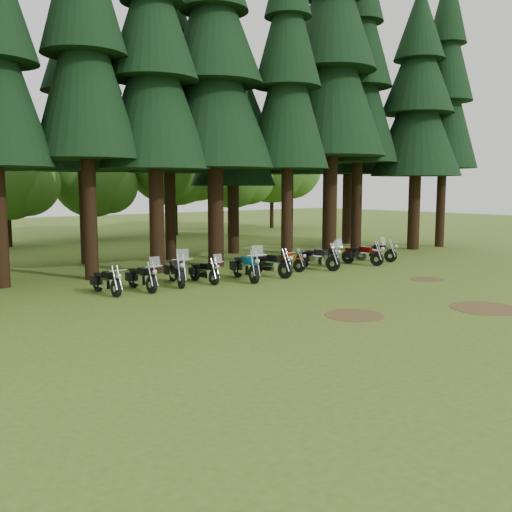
% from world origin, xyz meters
% --- Properties ---
extents(ground, '(120.00, 120.00, 0.00)m').
position_xyz_m(ground, '(0.00, 0.00, 0.00)').
color(ground, '#405D1C').
rests_on(ground, ground).
extents(pine_front_3, '(4.32, 4.32, 17.57)m').
position_xyz_m(pine_front_3, '(-6.29, 9.51, 10.52)').
color(pine_front_3, black).
rests_on(pine_front_3, ground).
extents(pine_front_4, '(4.95, 4.95, 16.33)m').
position_xyz_m(pine_front_4, '(-3.21, 9.40, 9.78)').
color(pine_front_4, black).
rests_on(pine_front_4, ground).
extents(pine_front_5, '(5.81, 5.81, 16.72)m').
position_xyz_m(pine_front_5, '(0.07, 9.44, 10.01)').
color(pine_front_5, black).
rests_on(pine_front_5, ground).
extents(pine_front_6, '(4.15, 4.15, 16.75)m').
position_xyz_m(pine_front_6, '(3.43, 8.02, 10.03)').
color(pine_front_6, black).
rests_on(pine_front_6, ground).
extents(pine_front_7, '(5.98, 5.98, 19.41)m').
position_xyz_m(pine_front_7, '(7.37, 8.76, 11.62)').
color(pine_front_7, black).
rests_on(pine_front_7, ground).
extents(pine_front_8, '(4.79, 4.79, 18.63)m').
position_xyz_m(pine_front_8, '(10.62, 9.61, 11.15)').
color(pine_front_8, black).
rests_on(pine_front_8, ground).
extents(pine_front_9, '(5.44, 5.44, 15.89)m').
position_xyz_m(pine_front_9, '(13.94, 7.83, 9.51)').
color(pine_front_9, black).
rests_on(pine_front_9, ground).
extents(pine_front_10, '(4.25, 4.25, 17.69)m').
position_xyz_m(pine_front_10, '(16.52, 7.63, 10.59)').
color(pine_front_10, black).
rests_on(pine_front_10, ground).
extents(pine_back_2, '(4.85, 4.85, 16.30)m').
position_xyz_m(pine_back_2, '(-4.38, 14.40, 9.76)').
color(pine_back_2, black).
rests_on(pine_back_2, ground).
extents(pine_back_3, '(4.35, 4.35, 16.20)m').
position_xyz_m(pine_back_3, '(-0.37, 12.94, 9.70)').
color(pine_back_3, black).
rests_on(pine_back_3, ground).
extents(pine_back_4, '(4.94, 4.94, 13.78)m').
position_xyz_m(pine_back_4, '(4.04, 13.25, 8.25)').
color(pine_back_4, black).
rests_on(pine_back_4, ground).
extents(pine_back_5, '(3.94, 3.94, 16.33)m').
position_xyz_m(pine_back_5, '(8.07, 12.86, 9.78)').
color(pine_back_5, black).
rests_on(pine_back_5, ground).
extents(pine_back_6, '(4.59, 4.59, 16.58)m').
position_xyz_m(pine_back_6, '(13.36, 12.79, 9.93)').
color(pine_back_6, black).
rests_on(pine_back_6, ground).
extents(decid_3, '(6.12, 5.95, 7.65)m').
position_xyz_m(decid_3, '(-4.71, 25.13, 4.51)').
color(decid_3, black).
rests_on(decid_3, ground).
extents(decid_4, '(5.93, 5.76, 7.41)m').
position_xyz_m(decid_4, '(1.58, 26.32, 4.37)').
color(decid_4, black).
rests_on(decid_4, ground).
extents(decid_5, '(8.45, 8.21, 10.56)m').
position_xyz_m(decid_5, '(8.29, 25.71, 6.23)').
color(decid_5, black).
rests_on(decid_5, ground).
extents(decid_6, '(7.06, 6.86, 8.82)m').
position_xyz_m(decid_6, '(14.85, 27.01, 5.20)').
color(decid_6, black).
rests_on(decid_6, ground).
extents(decid_7, '(8.44, 8.20, 10.55)m').
position_xyz_m(decid_7, '(19.46, 26.83, 6.22)').
color(decid_7, black).
rests_on(decid_7, ground).
extents(dirt_patch_0, '(1.80, 1.80, 0.01)m').
position_xyz_m(dirt_patch_0, '(-3.00, -2.00, 0.01)').
color(dirt_patch_0, '#4C3D1E').
rests_on(dirt_patch_0, ground).
extents(dirt_patch_1, '(1.40, 1.40, 0.01)m').
position_xyz_m(dirt_patch_1, '(4.50, 0.50, 0.01)').
color(dirt_patch_1, '#4C3D1E').
rests_on(dirt_patch_1, ground).
extents(dirt_patch_2, '(2.20, 2.20, 0.01)m').
position_xyz_m(dirt_patch_2, '(1.00, -4.00, 0.01)').
color(dirt_patch_2, '#4C3D1E').
rests_on(dirt_patch_2, ground).
extents(motorcycle_0, '(0.30, 2.04, 0.83)m').
position_xyz_m(motorcycle_0, '(-7.28, 5.97, 0.42)').
color(motorcycle_0, black).
rests_on(motorcycle_0, ground).
extents(motorcycle_1, '(0.41, 2.18, 1.38)m').
position_xyz_m(motorcycle_1, '(-5.93, 5.81, 0.46)').
color(motorcycle_1, black).
rests_on(motorcycle_1, ground).
extents(motorcycle_2, '(1.12, 2.40, 1.54)m').
position_xyz_m(motorcycle_2, '(-4.27, 6.06, 0.52)').
color(motorcycle_2, black).
rests_on(motorcycle_2, ground).
extents(motorcycle_3, '(0.37, 2.00, 1.26)m').
position_xyz_m(motorcycle_3, '(-3.16, 5.75, 0.42)').
color(motorcycle_3, black).
rests_on(motorcycle_3, ground).
extents(motorcycle_4, '(0.97, 2.49, 1.58)m').
position_xyz_m(motorcycle_4, '(-1.49, 5.16, 0.53)').
color(motorcycle_4, black).
rests_on(motorcycle_4, ground).
extents(motorcycle_5, '(0.53, 2.33, 0.95)m').
position_xyz_m(motorcycle_5, '(-0.05, 5.29, 0.48)').
color(motorcycle_5, black).
rests_on(motorcycle_5, ground).
extents(motorcycle_6, '(0.81, 1.90, 0.81)m').
position_xyz_m(motorcycle_6, '(1.55, 6.04, 0.41)').
color(motorcycle_6, black).
rests_on(motorcycle_6, ground).
extents(motorcycle_7, '(0.82, 2.43, 1.53)m').
position_xyz_m(motorcycle_7, '(3.03, 5.42, 0.51)').
color(motorcycle_7, black).
rests_on(motorcycle_7, ground).
extents(motorcycle_8, '(0.88, 2.08, 1.33)m').
position_xyz_m(motorcycle_8, '(4.49, 6.19, 0.44)').
color(motorcycle_8, black).
rests_on(motorcycle_8, ground).
extents(motorcycle_9, '(0.81, 2.29, 1.44)m').
position_xyz_m(motorcycle_9, '(5.96, 5.17, 0.48)').
color(motorcycle_9, black).
rests_on(motorcycle_9, ground).
extents(motorcycle_10, '(0.82, 2.11, 0.89)m').
position_xyz_m(motorcycle_10, '(7.55, 5.60, 0.45)').
color(motorcycle_10, black).
rests_on(motorcycle_10, ground).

